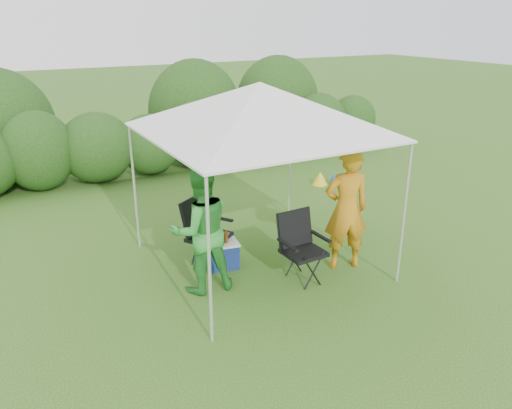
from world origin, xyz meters
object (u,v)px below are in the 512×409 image
chair_left (203,228)px  man (346,209)px  canopy (260,108)px  cooler (222,255)px  woman (201,230)px  chair_right (300,242)px

chair_left → man: size_ratio=0.57×
canopy → cooler: (-0.58, 0.16, -2.25)m
canopy → cooler: 2.33m
chair_left → man: bearing=-64.7°
man → cooler: 2.04m
woman → canopy: bearing=-160.4°
chair_left → cooler: bearing=-87.2°
chair_right → cooler: 1.28m
chair_right → chair_left: (-1.06, 1.12, 0.03)m
canopy → woman: 1.92m
chair_right → man: man is taller
chair_right → woman: size_ratio=0.56×
chair_left → cooler: size_ratio=1.93×
chair_left → woman: (-0.34, -0.72, 0.31)m
chair_right → man: 0.89m
man → chair_right: bearing=16.6°
man → cooler: man is taller
canopy → chair_right: 2.03m
chair_right → chair_left: size_ratio=0.95×
chair_left → woman: bearing=-148.3°
canopy → woman: canopy is taller
woman → cooler: woman is taller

